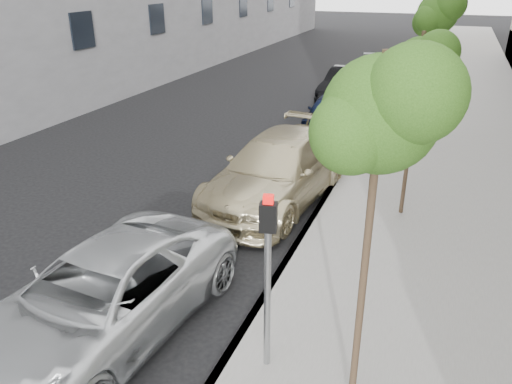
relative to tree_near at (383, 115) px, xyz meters
The scene contains 11 objects.
sidewalk 22.92m from the tree_near, 87.27° to the left, with size 6.40×72.00×0.14m, color gray.
curb 22.99m from the tree_near, 95.21° to the left, with size 0.15×72.00×0.14m, color #9E9B93.
tree_near is the anchor object (origin of this frame).
tree_mid 6.52m from the tree_near, 90.00° to the left, with size 1.57×1.37×4.51m.
tree_far 13.00m from the tree_near, 90.00° to the left, with size 1.69×1.49×5.20m.
signal_pole 2.75m from the tree_near, behind, with size 0.27×0.23×2.89m.
minivan 5.56m from the tree_near, behind, with size 2.55×5.52×1.53m, color silver.
suv 8.02m from the tree_near, 117.34° to the left, with size 2.47×6.06×1.76m, color #C2B48A.
sedan_blue 14.80m from the tree_near, 104.85° to the left, with size 1.50×3.74×1.27m, color black.
sedan_black 19.41m from the tree_near, 102.05° to the left, with size 1.63×4.68×1.54m, color black.
sedan_rear 24.41m from the tree_near, 97.92° to the left, with size 1.87×4.60×1.34m, color #ADAFB5.
Camera 1 is at (3.84, -4.01, 5.76)m, focal length 35.00 mm.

